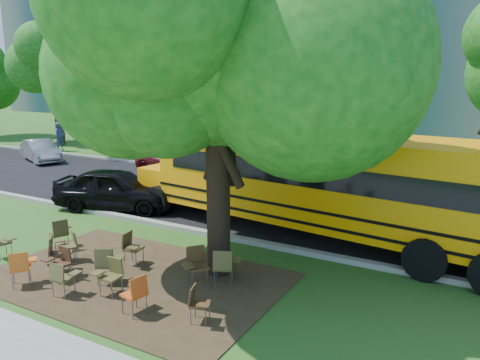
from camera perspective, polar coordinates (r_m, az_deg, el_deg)
The scene contains 31 objects.
ground at distance 12.74m, azimuth -14.67°, elevation -9.86°, with size 160.00×160.00×0.00m, color #254D18.
dirt_patch at distance 11.77m, azimuth -12.79°, elevation -11.62°, with size 7.00×4.50×0.03m, color #382819.
asphalt_road at distance 18.12m, azimuth 0.75°, elevation -2.61°, with size 80.00×8.00×0.04m, color black.
kerb_near at distance 14.86m, azimuth -6.67°, elevation -5.95°, with size 80.00×0.25×0.14m, color gray.
kerb_far at distance 21.70m, azimuth 5.92°, elevation 0.02°, with size 80.00×0.25×0.14m, color gray.
building_main at distance 47.69m, azimuth 9.51°, elevation 19.96°, with size 38.00×16.00×22.00m, color slate.
building_left at distance 67.18m, azimuth -15.16°, elevation 16.67°, with size 26.00×14.00×20.00m, color slate.
bg_tree_0 at distance 29.50m, azimuth -14.67°, elevation 11.82°, with size 5.20×5.20×7.18m.
bg_tree_1 at distance 36.73m, azimuth -21.82°, elevation 12.70°, with size 6.00×6.00×8.40m.
bg_tree_2 at distance 27.79m, azimuth 0.55°, elevation 11.45°, with size 4.80×4.80×6.62m.
main_tree at distance 10.79m, azimuth -2.86°, elevation 15.65°, with size 7.20×7.20×8.97m.
school_bus at distance 13.89m, azimuth 10.80°, elevation 0.05°, with size 13.05×4.27×3.14m.
chair_0 at distance 14.04m, azimuth -27.21°, elevation -6.56°, with size 0.60×0.48×0.82m.
chair_1 at distance 12.39m, azimuth -21.38°, elevation -8.03°, with size 0.83×0.66×0.97m.
chair_2 at distance 11.96m, azimuth -25.13°, elevation -9.38°, with size 0.60×0.76×0.89m.
chair_3 at distance 11.98m, azimuth -21.04°, elevation -9.11°, with size 0.58×0.49×0.84m.
chair_4 at distance 11.11m, azimuth -20.87°, elevation -10.87°, with size 0.55×0.55×0.83m.
chair_5 at distance 10.90m, azimuth -15.45°, elevation -10.84°, with size 0.56×0.53×0.85m.
chair_6 at distance 9.92m, azimuth -12.52°, elevation -13.03°, with size 0.51×0.65×0.88m.
chair_7 at distance 9.47m, azimuth -5.21°, elevation -14.48°, with size 0.58×0.53×0.77m.
chair_8 at distance 13.99m, azimuth -21.05°, elevation -5.83°, with size 0.57×0.73×0.90m.
chair_9 at distance 13.07m, azimuth -20.08°, elevation -7.21°, with size 0.71×0.56×0.85m.
chair_10 at distance 12.38m, azimuth -13.14°, elevation -7.75°, with size 0.59×0.59×0.88m.
chair_11 at distance 11.42m, azimuth -15.89°, elevation -9.54°, with size 0.62×0.75×0.92m.
chair_12 at distance 10.99m, azimuth -5.42°, elevation -9.95°, with size 0.63×0.80×0.93m.
chair_13 at distance 10.82m, azimuth -1.89°, elevation -10.21°, with size 0.64×0.75×0.95m.
black_car at distance 17.53m, azimuth -14.87°, elevation -1.07°, with size 1.79×4.46×1.52m, color black.
bg_car_silver at distance 28.75m, azimuth -23.14°, elevation 3.29°, with size 1.32×3.78×1.24m, color gray.
bg_car_red at distance 23.75m, azimuth -7.47°, elevation 2.35°, with size 1.95×4.23×1.18m, color #560E14.
pedestrian_a at distance 32.22m, azimuth -21.11°, elevation 4.94°, with size 0.69×0.45×1.88m, color navy.
pedestrian_b at distance 35.06m, azimuth -21.02°, elevation 5.39°, with size 0.85×0.66×1.74m, color brown.
Camera 1 is at (8.33, -8.37, 4.79)m, focal length 35.00 mm.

